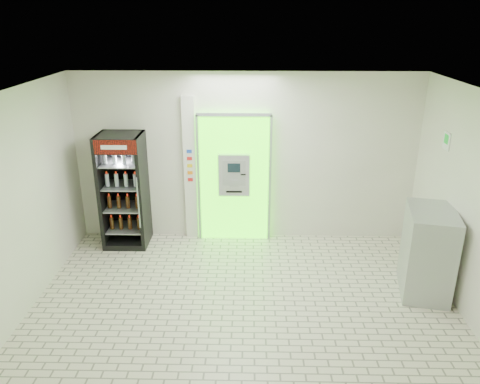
{
  "coord_description": "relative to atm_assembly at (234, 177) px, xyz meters",
  "views": [
    {
      "loc": [
        0.07,
        -5.39,
        3.89
      ],
      "look_at": [
        -0.07,
        1.2,
        1.36
      ],
      "focal_mm": 35.0,
      "sensor_mm": 36.0,
      "label": 1
    }
  ],
  "objects": [
    {
      "name": "pillar",
      "position": [
        -0.78,
        0.04,
        0.13
      ],
      "size": [
        0.22,
        0.11,
        2.6
      ],
      "color": "silver",
      "rests_on": "ground"
    },
    {
      "name": "exit_sign",
      "position": [
        3.19,
        -1.01,
        0.95
      ],
      "size": [
        0.02,
        0.22,
        0.26
      ],
      "color": "white",
      "rests_on": "room_shell"
    },
    {
      "name": "atm_assembly",
      "position": [
        0.0,
        0.0,
        0.0
      ],
      "size": [
        1.3,
        0.24,
        2.33
      ],
      "color": "#38F30A",
      "rests_on": "ground"
    },
    {
      "name": "ground",
      "position": [
        0.2,
        -2.41,
        -1.17
      ],
      "size": [
        6.0,
        6.0,
        0.0
      ],
      "primitive_type": "plane",
      "color": "beige",
      "rests_on": "ground"
    },
    {
      "name": "room_shell",
      "position": [
        0.2,
        -2.41,
        0.67
      ],
      "size": [
        6.0,
        6.0,
        6.0
      ],
      "color": "silver",
      "rests_on": "ground"
    },
    {
      "name": "beverage_cooler",
      "position": [
        -1.91,
        -0.25,
        -0.21
      ],
      "size": [
        0.75,
        0.72,
        2.01
      ],
      "rotation": [
        0.0,
        0.0,
        -0.0
      ],
      "color": "black",
      "rests_on": "ground"
    },
    {
      "name": "steel_cabinet",
      "position": [
        2.87,
        -1.72,
        -0.53
      ],
      "size": [
        0.83,
        1.08,
        1.29
      ],
      "rotation": [
        0.0,
        0.0,
        -0.2
      ],
      "color": "#A3A5AB",
      "rests_on": "ground"
    }
  ]
}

